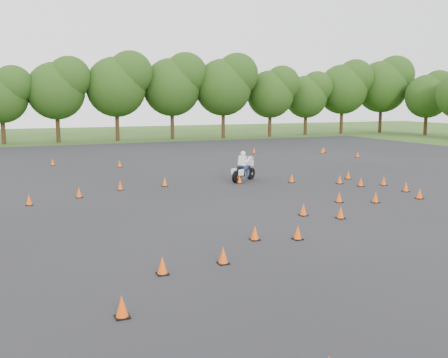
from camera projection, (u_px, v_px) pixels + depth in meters
name	position (u px, v px, depth m)	size (l,w,h in m)	color
ground	(269.00, 230.00, 17.15)	(140.00, 140.00, 0.00)	#2D5119
asphalt_pad	(207.00, 199.00, 22.60)	(62.00, 62.00, 0.00)	black
treeline	(117.00, 98.00, 49.16)	(86.83, 32.11, 10.81)	#224012
traffic_cones	(201.00, 196.00, 22.10)	(36.63, 33.18, 0.45)	#FF520A
rider_white	(244.00, 166.00, 27.40)	(2.18, 0.67, 1.68)	silver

